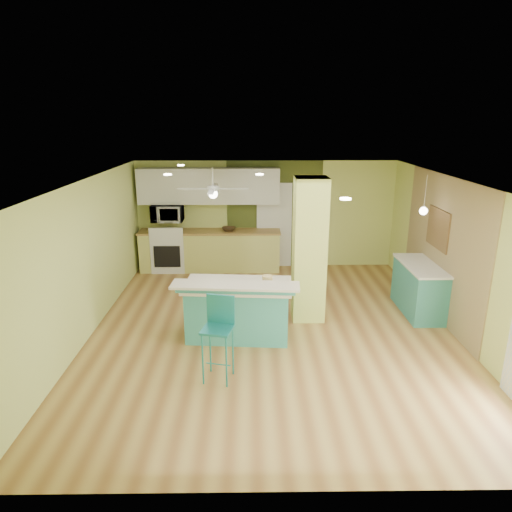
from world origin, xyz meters
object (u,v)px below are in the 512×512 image
Objects in this scene: peninsula at (238,309)px; bar_stool at (219,324)px; side_counter at (419,288)px; fruit_bowl at (229,229)px; canister at (267,280)px.

peninsula is 1.68× the size of bar_stool.
bar_stool is 4.11m from side_counter.
side_counter is at bearing -34.85° from fruit_bowl.
fruit_bowl is 3.52m from canister.
peninsula is 6.02× the size of fruit_bowl.
peninsula is at bearing 92.79° from bar_stool.
fruit_bowl is at bearing 99.10° from peninsula.
side_counter is 4.36m from fruit_bowl.
peninsula is 0.69m from canister.
peninsula is at bearing -164.24° from side_counter.
bar_stool is 0.82× the size of side_counter.
side_counter is at bearing 44.63° from bar_stool.
bar_stool is 4.62m from fruit_bowl.
bar_stool is at bearing -89.18° from fruit_bowl.
fruit_bowl reaches higher than side_counter.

